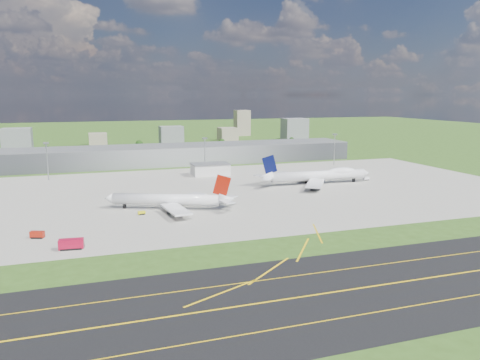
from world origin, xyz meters
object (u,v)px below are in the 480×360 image
object	(u,v)px
fire_truck	(71,244)
tug_yellow	(142,213)
airliner_red_twin	(171,200)
van_white_near	(310,186)
airliner_blue_quad	(318,176)
crash_tender	(37,235)
van_white_far	(366,179)

from	to	relation	value
fire_truck	tug_yellow	size ratio (longest dim) A/B	2.50
airliner_red_twin	van_white_near	world-z (taller)	airliner_red_twin
airliner_blue_quad	tug_yellow	world-z (taller)	airliner_blue_quad
airliner_red_twin	fire_truck	world-z (taller)	airliner_red_twin
crash_tender	van_white_far	distance (m)	212.37
airliner_blue_quad	van_white_far	size ratio (longest dim) A/B	16.83
van_white_near	crash_tender	bearing A→B (deg)	109.13
airliner_blue_quad	van_white_far	xyz separation A→B (m)	(37.14, 1.45, -4.47)
tug_yellow	van_white_near	size ratio (longest dim) A/B	0.78
crash_tender	van_white_near	size ratio (longest dim) A/B	1.24
airliner_red_twin	fire_truck	bearing A→B (deg)	70.03
airliner_red_twin	van_white_far	xyz separation A→B (m)	(140.38, 39.03, -3.72)
tug_yellow	van_white_far	xyz separation A→B (m)	(155.88, 45.38, 0.26)
airliner_red_twin	tug_yellow	xyz separation A→B (m)	(-15.50, -6.35, -3.98)
tug_yellow	airliner_blue_quad	bearing A→B (deg)	11.75
crash_tender	tug_yellow	xyz separation A→B (m)	(44.54, 24.87, -0.53)
airliner_blue_quad	tug_yellow	size ratio (longest dim) A/B	21.01
van_white_near	tug_yellow	bearing A→B (deg)	105.50
airliner_red_twin	tug_yellow	world-z (taller)	airliner_red_twin
fire_truck	crash_tender	bearing A→B (deg)	130.64
crash_tender	van_white_near	xyz separation A→B (m)	(152.38, 58.81, -0.22)
airliner_red_twin	crash_tender	size ratio (longest dim) A/B	10.85
airliner_red_twin	tug_yellow	bearing A→B (deg)	45.28
crash_tender	van_white_far	xyz separation A→B (m)	(200.42, 70.25, -0.27)
fire_truck	tug_yellow	bearing A→B (deg)	60.07
airliner_red_twin	van_white_far	bearing A→B (deg)	-141.47
airliner_blue_quad	fire_truck	bearing A→B (deg)	-146.76
airliner_red_twin	van_white_far	world-z (taller)	airliner_red_twin
van_white_near	fire_truck	bearing A→B (deg)	117.24
airliner_blue_quad	crash_tender	world-z (taller)	airliner_blue_quad
van_white_near	van_white_far	xyz separation A→B (m)	(48.04, 11.43, -0.05)
crash_tender	van_white_near	bearing A→B (deg)	41.67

